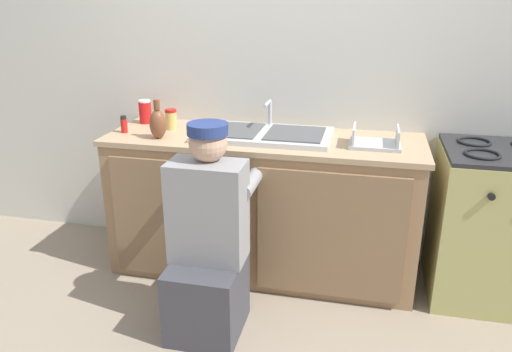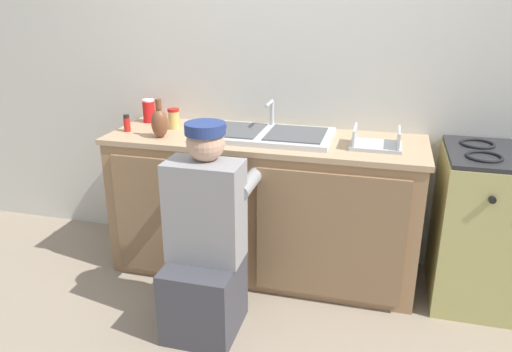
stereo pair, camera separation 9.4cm
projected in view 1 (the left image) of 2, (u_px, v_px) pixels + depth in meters
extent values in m
plane|color=gray|center=(252.00, 291.00, 3.00)|extent=(12.00, 12.00, 0.00)
cube|color=silver|center=(275.00, 66.00, 3.16)|extent=(6.00, 0.10, 2.50)
cube|color=#997551|center=(263.00, 207.00, 3.13)|extent=(1.85, 0.60, 0.85)
cube|color=#866747|center=(178.00, 221.00, 2.94)|extent=(0.82, 0.02, 0.75)
cube|color=#866747|center=(330.00, 237.00, 2.75)|extent=(0.82, 0.02, 0.75)
cube|color=tan|center=(263.00, 140.00, 2.98)|extent=(1.89, 0.62, 0.03)
cube|color=silver|center=(263.00, 135.00, 2.97)|extent=(0.80, 0.44, 0.03)
cube|color=#4C4F51|center=(233.00, 130.00, 3.00)|extent=(0.33, 0.35, 0.01)
cube|color=#4C4F51|center=(295.00, 133.00, 2.92)|extent=(0.33, 0.35, 0.01)
cylinder|color=#B7BABF|center=(270.00, 115.00, 3.12)|extent=(0.02, 0.02, 0.18)
cylinder|color=#B7BABF|center=(267.00, 104.00, 3.01)|extent=(0.02, 0.16, 0.02)
cube|color=tan|center=(492.00, 227.00, 2.85)|extent=(0.64, 0.60, 0.87)
cube|color=#262628|center=(506.00, 153.00, 2.69)|extent=(0.63, 0.59, 0.02)
torus|color=black|center=(482.00, 154.00, 2.61)|extent=(0.19, 0.19, 0.02)
torus|color=black|center=(474.00, 142.00, 2.83)|extent=(0.19, 0.19, 0.02)
cylinder|color=black|center=(492.00, 197.00, 2.48)|extent=(0.04, 0.02, 0.04)
cube|color=#3F3F47|center=(207.00, 297.00, 2.60)|extent=(0.36, 0.40, 0.40)
cube|color=gray|center=(208.00, 212.00, 2.49)|extent=(0.38, 0.22, 0.52)
sphere|color=tan|center=(208.00, 143.00, 2.41)|extent=(0.19, 0.19, 0.19)
cylinder|color=navy|center=(208.00, 129.00, 2.38)|extent=(0.20, 0.20, 0.06)
cube|color=navy|center=(213.00, 128.00, 2.47)|extent=(0.13, 0.09, 0.02)
cylinder|color=gray|center=(189.00, 178.00, 2.68)|extent=(0.08, 0.30, 0.08)
cylinder|color=gray|center=(250.00, 183.00, 2.61)|extent=(0.08, 0.30, 0.08)
cylinder|color=#DBB760|center=(171.00, 121.00, 3.12)|extent=(0.07, 0.07, 0.11)
cylinder|color=#B21E19|center=(171.00, 111.00, 3.10)|extent=(0.07, 0.07, 0.02)
cube|color=#B2B7BC|center=(375.00, 144.00, 2.79)|extent=(0.28, 0.22, 0.02)
cube|color=#B2B7BC|center=(354.00, 135.00, 2.80)|extent=(0.01, 0.21, 0.10)
cube|color=#B2B7BC|center=(398.00, 137.00, 2.75)|extent=(0.01, 0.21, 0.10)
cylinder|color=red|center=(145.00, 113.00, 3.27)|extent=(0.08, 0.08, 0.14)
cylinder|color=white|center=(144.00, 101.00, 3.24)|extent=(0.08, 0.08, 0.01)
cylinder|color=red|center=(124.00, 126.00, 3.06)|extent=(0.04, 0.04, 0.08)
cylinder|color=black|center=(123.00, 117.00, 3.04)|extent=(0.04, 0.04, 0.02)
ellipsoid|color=brown|center=(158.00, 124.00, 2.92)|extent=(0.10, 0.10, 0.17)
cylinder|color=brown|center=(157.00, 105.00, 2.88)|extent=(0.04, 0.04, 0.06)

